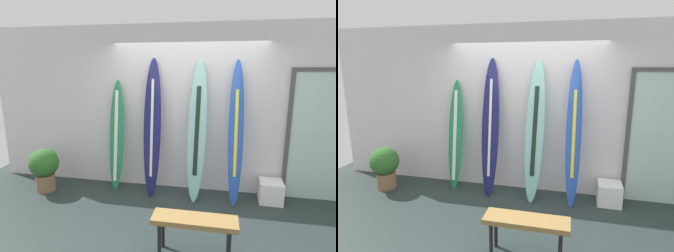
{
  "view_description": "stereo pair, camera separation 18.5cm",
  "coord_description": "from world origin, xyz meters",
  "views": [
    {
      "loc": [
        0.54,
        -3.31,
        2.13
      ],
      "look_at": [
        -0.29,
        0.95,
        1.17
      ],
      "focal_mm": 29.25,
      "sensor_mm": 36.0,
      "label": 1
    },
    {
      "loc": [
        0.72,
        -3.27,
        2.13
      ],
      "look_at": [
        -0.29,
        0.95,
        1.17
      ],
      "focal_mm": 29.25,
      "sensor_mm": 36.0,
      "label": 2
    }
  ],
  "objects": [
    {
      "name": "glass_door",
      "position": [
        2.13,
        1.18,
        1.09
      ],
      "size": [
        1.11,
        0.06,
        2.11
      ],
      "color": "silver",
      "rests_on": "ground"
    },
    {
      "name": "wall_back",
      "position": [
        0.0,
        1.3,
        1.4
      ],
      "size": [
        7.2,
        0.2,
        2.8
      ],
      "primitive_type": "cube",
      "color": "silver",
      "rests_on": "ground"
    },
    {
      "name": "surfboard_emerald",
      "position": [
        -1.2,
        0.99,
        0.95
      ],
      "size": [
        0.27,
        0.36,
        1.9
      ],
      "color": "#207F4E",
      "rests_on": "ground"
    },
    {
      "name": "surfboard_seafoam",
      "position": [
        0.19,
        0.9,
        1.11
      ],
      "size": [
        0.32,
        0.55,
        2.25
      ],
      "color": "#84C2BC",
      "rests_on": "ground"
    },
    {
      "name": "surfboard_navy",
      "position": [
        -0.55,
        0.94,
        1.13
      ],
      "size": [
        0.31,
        0.51,
        2.26
      ],
      "color": "navy",
      "rests_on": "ground"
    },
    {
      "name": "display_block_left",
      "position": [
        1.38,
        0.95,
        0.17
      ],
      "size": [
        0.37,
        0.37,
        0.34
      ],
      "color": "white",
      "rests_on": "ground"
    },
    {
      "name": "ground",
      "position": [
        0.0,
        0.0,
        -0.02
      ],
      "size": [
        8.0,
        8.0,
        0.04
      ],
      "primitive_type": "cube",
      "color": "#253130"
    },
    {
      "name": "bench",
      "position": [
        0.31,
        -0.58,
        0.42
      ],
      "size": [
        0.95,
        0.29,
        0.49
      ],
      "color": "olive",
      "rests_on": "ground"
    },
    {
      "name": "surfboard_cobalt",
      "position": [
        0.79,
        0.89,
        1.1
      ],
      "size": [
        0.24,
        0.56,
        2.23
      ],
      "color": "blue",
      "rests_on": "ground"
    },
    {
      "name": "potted_plant",
      "position": [
        -2.39,
        0.63,
        0.43
      ],
      "size": [
        0.49,
        0.49,
        0.75
      ],
      "color": "#846245",
      "rests_on": "ground"
    }
  ]
}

